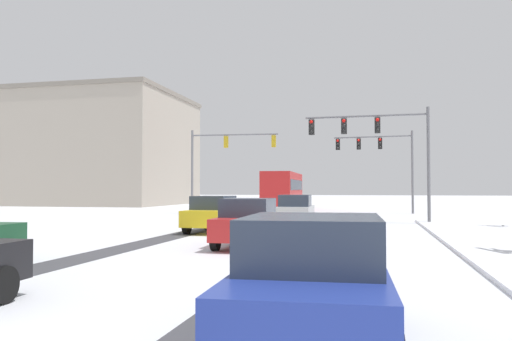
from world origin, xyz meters
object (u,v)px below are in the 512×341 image
object	(u,v)px
traffic_signal_far_right	(380,153)
car_yellow_cab_second	(214,214)
car_red_third	(249,222)
car_silver_lead	(295,210)
traffic_signal_near_right	(377,138)
car_blue_sixth	(314,283)
office_building_far_left_block	(98,150)
traffic_signal_far_left	(222,153)
bus_oncoming	(283,188)

from	to	relation	value
traffic_signal_far_right	car_yellow_cab_second	bearing A→B (deg)	-110.69
car_red_third	car_silver_lead	bearing A→B (deg)	89.74
car_yellow_cab_second	traffic_signal_near_right	bearing A→B (deg)	47.22
car_red_third	car_blue_sixth	bearing A→B (deg)	-72.25
car_red_third	office_building_far_left_block	distance (m)	50.72
traffic_signal_far_left	traffic_signal_near_right	size ratio (longest dim) A/B	0.99
bus_oncoming	office_building_far_left_block	distance (m)	28.19
traffic_signal_far_left	car_blue_sixth	xyz separation A→B (m)	(10.68, -31.68, -3.86)
car_red_third	car_blue_sixth	size ratio (longest dim) A/B	0.99
car_silver_lead	car_blue_sixth	xyz separation A→B (m)	(3.31, -20.65, 0.00)
car_yellow_cab_second	office_building_far_left_block	distance (m)	44.76
car_silver_lead	car_blue_sixth	distance (m)	20.91
office_building_far_left_block	car_silver_lead	bearing A→B (deg)	-46.25
bus_oncoming	office_building_far_left_block	bearing A→B (deg)	156.03
traffic_signal_near_right	car_silver_lead	size ratio (longest dim) A/B	1.67
car_blue_sixth	car_yellow_cab_second	bearing A→B (deg)	111.60
car_red_third	traffic_signal_near_right	bearing A→B (deg)	71.84
car_yellow_cab_second	car_red_third	size ratio (longest dim) A/B	1.01
traffic_signal_near_right	car_yellow_cab_second	distance (m)	11.32
car_yellow_cab_second	car_blue_sixth	bearing A→B (deg)	-68.40
car_silver_lead	car_yellow_cab_second	world-z (taller)	same
car_red_third	office_building_far_left_block	xyz separation A→B (m)	(-29.39, 40.90, 5.95)
traffic_signal_far_left	car_red_third	bearing A→B (deg)	-70.94
traffic_signal_far_right	car_blue_sixth	world-z (taller)	traffic_signal_far_right
car_yellow_cab_second	bus_oncoming	size ratio (longest dim) A/B	0.37
traffic_signal_far_left	car_red_third	size ratio (longest dim) A/B	1.65
traffic_signal_far_left	car_silver_lead	xyz separation A→B (m)	(7.37, -11.03, -3.86)
office_building_far_left_block	traffic_signal_far_left	bearing A→B (deg)	-41.77
traffic_signal_far_left	bus_oncoming	world-z (taller)	traffic_signal_far_left
traffic_signal_far_left	traffic_signal_far_right	size ratio (longest dim) A/B	1.05
bus_oncoming	car_silver_lead	bearing A→B (deg)	-78.25
bus_oncoming	car_blue_sixth	bearing A→B (deg)	-79.60
traffic_signal_far_left	car_blue_sixth	distance (m)	33.65
traffic_signal_far_right	car_silver_lead	distance (m)	16.20
traffic_signal_near_right	car_red_third	world-z (taller)	traffic_signal_near_right
traffic_signal_near_right	car_red_third	distance (m)	14.35
car_red_third	bus_oncoming	world-z (taller)	bus_oncoming
car_red_third	bus_oncoming	size ratio (longest dim) A/B	0.37
traffic_signal_far_left	car_yellow_cab_second	distance (m)	16.92
car_yellow_cab_second	car_silver_lead	bearing A→B (deg)	58.67
traffic_signal_far_right	office_building_far_left_block	xyz separation A→B (m)	(-34.00, 15.72, 1.98)
car_yellow_cab_second	office_building_far_left_block	world-z (taller)	office_building_far_left_block
car_silver_lead	car_yellow_cab_second	distance (m)	5.67
office_building_far_left_block	car_blue_sixth	bearing A→B (deg)	-57.49
car_yellow_cab_second	traffic_signal_far_left	bearing A→B (deg)	105.57
car_silver_lead	car_red_third	world-z (taller)	same
traffic_signal_far_left	bus_oncoming	bearing A→B (deg)	68.48
car_yellow_cab_second	bus_oncoming	xyz separation A→B (m)	(-1.10, 24.30, 1.18)
car_yellow_cab_second	car_blue_sixth	distance (m)	17.00
traffic_signal_far_right	bus_oncoming	size ratio (longest dim) A/B	0.59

